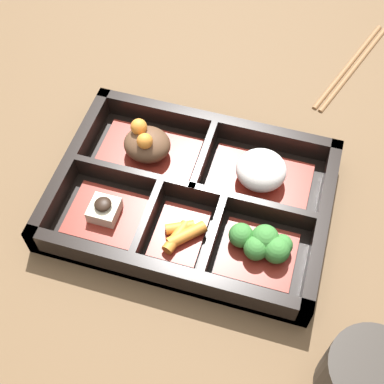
{
  "coord_description": "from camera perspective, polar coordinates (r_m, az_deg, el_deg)",
  "views": [
    {
      "loc": [
        0.1,
        -0.33,
        0.54
      ],
      "look_at": [
        0.0,
        0.0,
        0.03
      ],
      "focal_mm": 50.0,
      "sensor_mm": 36.0,
      "label": 1
    }
  ],
  "objects": [
    {
      "name": "bowl_rice",
      "position": [
        0.63,
        7.34,
        2.02
      ],
      "size": [
        0.12,
        0.08,
        0.04
      ],
      "color": "maroon",
      "rests_on": "bento_base"
    },
    {
      "name": "bowl_stew",
      "position": [
        0.66,
        -4.82,
        4.86
      ],
      "size": [
        0.12,
        0.08,
        0.05
      ],
      "color": "maroon",
      "rests_on": "bento_base"
    },
    {
      "name": "bowl_greens",
      "position": [
        0.59,
        7.5,
        -5.69
      ],
      "size": [
        0.08,
        0.07,
        0.04
      ],
      "color": "maroon",
      "rests_on": "bento_base"
    },
    {
      "name": "tea_cup",
      "position": [
        0.54,
        18.05,
        -18.41
      ],
      "size": [
        0.08,
        0.08,
        0.07
      ],
      "color": "#2D2823",
      "rests_on": "ground_plane"
    },
    {
      "name": "ground_plane",
      "position": [
        0.64,
        0.0,
        -1.25
      ],
      "size": [
        3.0,
        3.0,
        0.0
      ],
      "primitive_type": "plane",
      "color": "brown"
    },
    {
      "name": "bowl_tofu",
      "position": [
        0.62,
        -9.26,
        -2.19
      ],
      "size": [
        0.08,
        0.07,
        0.03
      ],
      "color": "maroon",
      "rests_on": "bento_base"
    },
    {
      "name": "chopsticks",
      "position": [
        0.82,
        16.71,
        12.83
      ],
      "size": [
        0.08,
        0.2,
        0.01
      ],
      "color": "brown",
      "rests_on": "ground_plane"
    },
    {
      "name": "bento_base",
      "position": [
        0.63,
        0.0,
        -1.01
      ],
      "size": [
        0.31,
        0.23,
        0.01
      ],
      "color": "black",
      "rests_on": "ground_plane"
    },
    {
      "name": "bento_rim",
      "position": [
        0.62,
        -0.06,
        -0.45
      ],
      "size": [
        0.31,
        0.23,
        0.04
      ],
      "color": "black",
      "rests_on": "ground_plane"
    },
    {
      "name": "bowl_carrots",
      "position": [
        0.6,
        -1.15,
        -4.52
      ],
      "size": [
        0.06,
        0.07,
        0.02
      ],
      "color": "maroon",
      "rests_on": "bento_base"
    }
  ]
}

